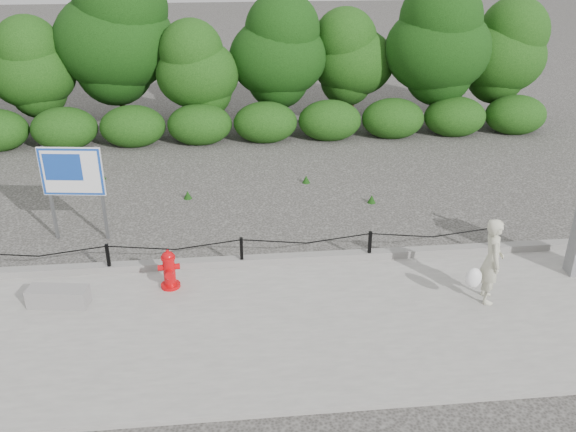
# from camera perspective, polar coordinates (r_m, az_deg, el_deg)

# --- Properties ---
(ground) EXTENTS (90.00, 90.00, 0.00)m
(ground) POSITION_cam_1_polar(r_m,az_deg,el_deg) (11.90, -4.31, -4.96)
(ground) COLOR #2D2B28
(ground) RESTS_ON ground
(sidewalk) EXTENTS (14.00, 4.00, 0.08)m
(sidewalk) POSITION_cam_1_polar(r_m,az_deg,el_deg) (10.20, -3.91, -10.47)
(sidewalk) COLOR gray
(sidewalk) RESTS_ON ground
(curb) EXTENTS (14.00, 0.22, 0.14)m
(curb) POSITION_cam_1_polar(r_m,az_deg,el_deg) (11.87, -4.34, -4.21)
(curb) COLOR slate
(curb) RESTS_ON sidewalk
(chain_barrier) EXTENTS (10.06, 0.06, 0.60)m
(chain_barrier) POSITION_cam_1_polar(r_m,az_deg,el_deg) (11.67, -4.38, -3.03)
(chain_barrier) COLOR black
(chain_barrier) RESTS_ON sidewalk
(treeline) EXTENTS (20.39, 3.87, 5.05)m
(treeline) POSITION_cam_1_polar(r_m,az_deg,el_deg) (19.53, -5.86, 15.29)
(treeline) COLOR black
(treeline) RESTS_ON ground
(fire_hydrant) EXTENTS (0.40, 0.41, 0.75)m
(fire_hydrant) POSITION_cam_1_polar(r_m,az_deg,el_deg) (11.18, -11.06, -4.96)
(fire_hydrant) COLOR red
(fire_hydrant) RESTS_ON sidewalk
(pedestrian) EXTENTS (0.73, 0.63, 1.56)m
(pedestrian) POSITION_cam_1_polar(r_m,az_deg,el_deg) (10.97, 18.43, -4.08)
(pedestrian) COLOR #BCBBA1
(pedestrian) RESTS_ON sidewalk
(concrete_block) EXTENTS (1.07, 0.51, 0.33)m
(concrete_block) POSITION_cam_1_polar(r_m,az_deg,el_deg) (11.31, -20.68, -7.06)
(concrete_block) COLOR gray
(concrete_block) RESTS_ON sidewalk
(advertising_sign) EXTENTS (1.28, 0.25, 2.05)m
(advertising_sign) POSITION_cam_1_polar(r_m,az_deg,el_deg) (13.10, -19.55, 3.57)
(advertising_sign) COLOR slate
(advertising_sign) RESTS_ON ground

